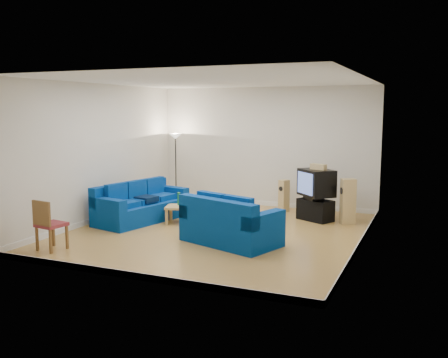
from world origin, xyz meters
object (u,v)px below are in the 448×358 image
at_px(coffee_table, 190,208).
at_px(sofa_loveseat, 229,226).
at_px(sofa_three_seat, 140,207).
at_px(tv_stand, 315,210).
at_px(television, 316,183).

bearing_deg(coffee_table, sofa_loveseat, -40.76).
height_order(sofa_three_seat, tv_stand, sofa_three_seat).
bearing_deg(sofa_three_seat, television, 126.21).
height_order(coffee_table, tv_stand, tv_stand).
xyz_separation_m(sofa_three_seat, sofa_loveseat, (2.72, -1.07, 0.02)).
relative_size(tv_stand, television, 0.82).
relative_size(sofa_three_seat, sofa_loveseat, 1.17).
distance_m(coffee_table, tv_stand, 2.96).
bearing_deg(tv_stand, sofa_loveseat, -83.79).
distance_m(sofa_loveseat, television, 2.98).
relative_size(sofa_loveseat, television, 2.12).
bearing_deg(tv_stand, sofa_three_seat, -128.50).
xyz_separation_m(sofa_three_seat, television, (3.81, 1.65, 0.57)).
bearing_deg(sofa_three_seat, sofa_loveseat, 81.29).
bearing_deg(coffee_table, television, 28.88).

